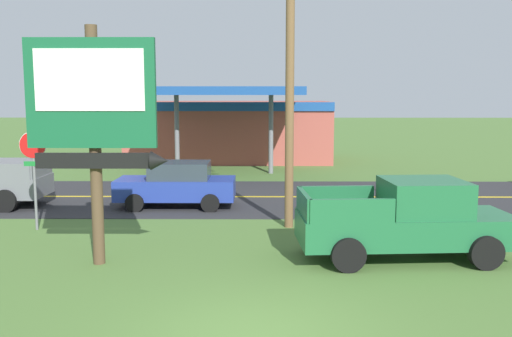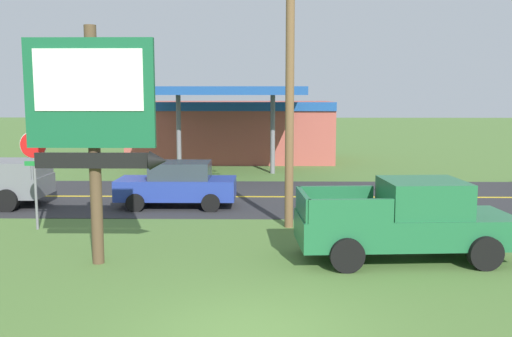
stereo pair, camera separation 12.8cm
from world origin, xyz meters
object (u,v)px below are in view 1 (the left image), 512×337
(gas_station, at_px, (230,129))
(car_blue_near_lane, at_px, (177,184))
(pickup_green_parked_on_lawn, at_px, (407,220))
(motel_sign, at_px, (95,112))
(utility_pole, at_px, (290,52))
(stop_sign, at_px, (34,163))

(gas_station, distance_m, car_blue_near_lane, 14.56)
(gas_station, height_order, pickup_green_parked_on_lawn, gas_station)
(motel_sign, xyz_separation_m, car_blue_near_lane, (0.81, 6.99, -2.80))
(motel_sign, height_order, gas_station, motel_sign)
(gas_station, distance_m, pickup_green_parked_on_lawn, 21.57)
(motel_sign, bearing_deg, gas_station, 84.87)
(motel_sign, relative_size, utility_pole, 0.57)
(motel_sign, distance_m, car_blue_near_lane, 7.58)
(stop_sign, height_order, car_blue_near_lane, stop_sign)
(gas_station, xyz_separation_m, car_blue_near_lane, (-1.12, -14.48, -1.11))
(gas_station, height_order, car_blue_near_lane, gas_station)
(utility_pole, relative_size, pickup_green_parked_on_lawn, 1.86)
(pickup_green_parked_on_lawn, bearing_deg, utility_pole, 129.62)
(utility_pole, bearing_deg, pickup_green_parked_on_lawn, -50.38)
(pickup_green_parked_on_lawn, distance_m, car_blue_near_lane, 9.17)
(stop_sign, relative_size, gas_station, 0.25)
(pickup_green_parked_on_lawn, bearing_deg, stop_sign, 164.40)
(motel_sign, distance_m, pickup_green_parked_on_lawn, 7.91)
(motel_sign, relative_size, pickup_green_parked_on_lawn, 1.05)
(motel_sign, bearing_deg, stop_sign, 129.51)
(motel_sign, height_order, car_blue_near_lane, motel_sign)
(utility_pole, height_order, car_blue_near_lane, utility_pole)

